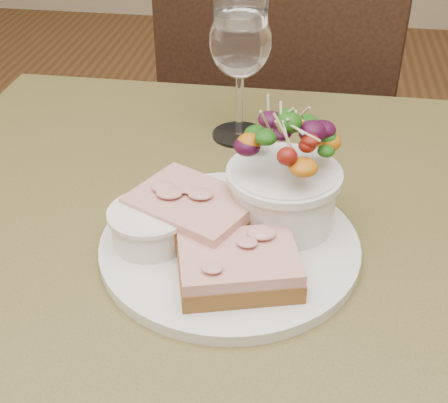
# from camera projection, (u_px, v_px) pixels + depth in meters

# --- Properties ---
(cafe_table) EXTENTS (0.80, 0.80, 0.75)m
(cafe_table) POSITION_uv_depth(u_px,v_px,m) (236.00, 328.00, 0.67)
(cafe_table) COLOR #443E1D
(cafe_table) RESTS_ON ground
(chair_far) EXTENTS (0.50, 0.50, 0.90)m
(chair_far) POSITION_uv_depth(u_px,v_px,m) (286.00, 221.00, 1.44)
(chair_far) COLOR black
(chair_far) RESTS_ON ground
(dinner_plate) EXTENTS (0.26, 0.26, 0.01)m
(dinner_plate) POSITION_uv_depth(u_px,v_px,m) (230.00, 245.00, 0.62)
(dinner_plate) COLOR silver
(dinner_plate) RESTS_ON cafe_table
(sandwich_front) EXTENTS (0.13, 0.11, 0.03)m
(sandwich_front) POSITION_uv_depth(u_px,v_px,m) (239.00, 266.00, 0.56)
(sandwich_front) COLOR #512E15
(sandwich_front) RESTS_ON dinner_plate
(sandwich_back) EXTENTS (0.14, 0.13, 0.03)m
(sandwich_back) POSITION_uv_depth(u_px,v_px,m) (193.00, 211.00, 0.62)
(sandwich_back) COLOR #512E15
(sandwich_back) RESTS_ON dinner_plate
(ramekin) EXTENTS (0.07, 0.07, 0.04)m
(ramekin) POSITION_uv_depth(u_px,v_px,m) (150.00, 225.00, 0.61)
(ramekin) COLOR white
(ramekin) RESTS_ON dinner_plate
(salad_bowl) EXTENTS (0.11, 0.11, 0.13)m
(salad_bowl) POSITION_uv_depth(u_px,v_px,m) (284.00, 172.00, 0.61)
(salad_bowl) COLOR silver
(salad_bowl) RESTS_ON dinner_plate
(garnish) EXTENTS (0.05, 0.04, 0.02)m
(garnish) POSITION_uv_depth(u_px,v_px,m) (174.00, 190.00, 0.68)
(garnish) COLOR #113B0A
(garnish) RESTS_ON dinner_plate
(wine_glass) EXTENTS (0.08, 0.08, 0.18)m
(wine_glass) POSITION_uv_depth(u_px,v_px,m) (240.00, 46.00, 0.75)
(wine_glass) COLOR white
(wine_glass) RESTS_ON cafe_table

